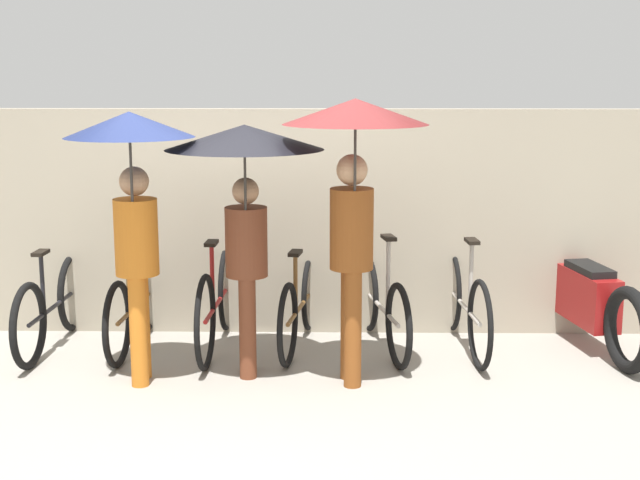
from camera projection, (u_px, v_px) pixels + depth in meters
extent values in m
plane|color=gray|center=(240.00, 416.00, 6.06)|extent=(30.00, 30.00, 0.00)
cube|color=gray|center=(262.00, 222.00, 7.85)|extent=(12.52, 0.12, 1.98)
torus|color=black|center=(73.00, 292.00, 7.99)|extent=(0.09, 0.69, 0.69)
torus|color=black|center=(29.00, 326.00, 6.96)|extent=(0.09, 0.69, 0.69)
cylinder|color=black|center=(52.00, 308.00, 7.47)|extent=(0.08, 1.05, 0.04)
cylinder|color=black|center=(42.00, 284.00, 7.25)|extent=(0.04, 0.04, 0.50)
cube|color=black|center=(41.00, 253.00, 7.20)|extent=(0.10, 0.20, 0.03)
cylinder|color=black|center=(70.00, 255.00, 7.92)|extent=(0.04, 0.04, 0.69)
cylinder|color=black|center=(68.00, 217.00, 7.86)|extent=(0.44, 0.04, 0.03)
torus|color=black|center=(151.00, 291.00, 8.03)|extent=(0.09, 0.69, 0.69)
torus|color=black|center=(118.00, 324.00, 7.00)|extent=(0.09, 0.69, 0.69)
cylinder|color=brown|center=(136.00, 307.00, 7.51)|extent=(0.09, 1.05, 0.04)
cylinder|color=brown|center=(128.00, 276.00, 7.27)|extent=(0.04, 0.04, 0.61)
cube|color=black|center=(126.00, 238.00, 7.21)|extent=(0.10, 0.20, 0.03)
cylinder|color=brown|center=(150.00, 253.00, 7.96)|extent=(0.04, 0.04, 0.71)
cylinder|color=brown|center=(148.00, 213.00, 7.89)|extent=(0.44, 0.05, 0.03)
torus|color=black|center=(227.00, 288.00, 8.00)|extent=(0.07, 0.76, 0.76)
torus|color=black|center=(205.00, 322.00, 6.92)|extent=(0.07, 0.76, 0.76)
cylinder|color=maroon|center=(217.00, 304.00, 7.46)|extent=(0.07, 1.10, 0.04)
cylinder|color=maroon|center=(212.00, 278.00, 7.22)|extent=(0.04, 0.04, 0.54)
cube|color=black|center=(211.00, 243.00, 7.17)|extent=(0.10, 0.20, 0.03)
cylinder|color=maroon|center=(226.00, 256.00, 7.94)|extent=(0.04, 0.04, 0.59)
cylinder|color=maroon|center=(226.00, 223.00, 7.89)|extent=(0.44, 0.04, 0.03)
torus|color=black|center=(310.00, 293.00, 8.00)|extent=(0.14, 0.68, 0.68)
torus|color=black|center=(288.00, 325.00, 7.00)|extent=(0.14, 0.68, 0.68)
cylinder|color=brown|center=(300.00, 308.00, 7.50)|extent=(0.18, 1.03, 0.04)
cylinder|color=brown|center=(295.00, 284.00, 7.28)|extent=(0.04, 0.04, 0.50)
cube|color=black|center=(295.00, 253.00, 7.23)|extent=(0.12, 0.21, 0.03)
cylinder|color=brown|center=(310.00, 259.00, 7.94)|extent=(0.04, 0.04, 0.63)
cylinder|color=brown|center=(310.00, 224.00, 7.88)|extent=(0.44, 0.09, 0.03)
torus|color=black|center=(368.00, 293.00, 7.98)|extent=(0.18, 0.69, 0.69)
torus|color=black|center=(399.00, 326.00, 6.95)|extent=(0.18, 0.69, 0.69)
cylinder|color=#A59E93|center=(382.00, 308.00, 7.47)|extent=(0.24, 1.06, 0.04)
cylinder|color=#A59E93|center=(388.00, 277.00, 7.23)|extent=(0.04, 0.04, 0.63)
cube|color=black|center=(389.00, 238.00, 7.16)|extent=(0.13, 0.21, 0.03)
cylinder|color=#A59E93|center=(368.00, 254.00, 7.92)|extent=(0.04, 0.04, 0.71)
cylinder|color=#A59E93|center=(368.00, 214.00, 7.85)|extent=(0.44, 0.11, 0.03)
torus|color=black|center=(451.00, 291.00, 8.00)|extent=(0.10, 0.72, 0.72)
torus|color=black|center=(480.00, 325.00, 6.93)|extent=(0.10, 0.72, 0.72)
cylinder|color=#A59E93|center=(465.00, 307.00, 7.46)|extent=(0.12, 1.09, 0.04)
cylinder|color=#A59E93|center=(471.00, 278.00, 7.22)|extent=(0.04, 0.04, 0.58)
cube|color=black|center=(472.00, 241.00, 7.16)|extent=(0.11, 0.21, 0.03)
cylinder|color=#A59E93|center=(452.00, 256.00, 7.94)|extent=(0.04, 0.04, 0.64)
cylinder|color=#A59E93|center=(453.00, 221.00, 7.88)|extent=(0.44, 0.06, 0.03)
cylinder|color=#C66B1E|center=(141.00, 325.00, 6.73)|extent=(0.13, 0.13, 0.83)
cylinder|color=#C66B1E|center=(139.00, 332.00, 6.56)|extent=(0.13, 0.13, 0.83)
cylinder|color=#C66B1E|center=(136.00, 237.00, 6.51)|extent=(0.32, 0.32, 0.56)
sphere|color=tan|center=(134.00, 181.00, 6.44)|extent=(0.22, 0.22, 0.22)
cylinder|color=#332D28|center=(132.00, 187.00, 6.30)|extent=(0.02, 0.02, 0.71)
cone|color=#19234C|center=(129.00, 124.00, 6.22)|extent=(0.92, 0.92, 0.18)
cylinder|color=brown|center=(248.00, 322.00, 6.91)|extent=(0.13, 0.13, 0.78)
cylinder|color=brown|center=(248.00, 329.00, 6.73)|extent=(0.13, 0.13, 0.78)
cylinder|color=brown|center=(246.00, 242.00, 6.69)|extent=(0.32, 0.32, 0.53)
sphere|color=tan|center=(246.00, 191.00, 6.62)|extent=(0.20, 0.20, 0.20)
cylinder|color=#332D28|center=(245.00, 196.00, 6.49)|extent=(0.02, 0.02, 0.68)
cone|color=black|center=(244.00, 137.00, 6.41)|extent=(1.16, 1.16, 0.18)
cylinder|color=brown|center=(349.00, 323.00, 6.71)|extent=(0.13, 0.13, 0.88)
cylinder|color=brown|center=(353.00, 329.00, 6.54)|extent=(0.13, 0.13, 0.88)
cylinder|color=brown|center=(352.00, 229.00, 6.49)|extent=(0.32, 0.32, 0.60)
sphere|color=tan|center=(352.00, 170.00, 6.40)|extent=(0.23, 0.23, 0.23)
cylinder|color=#332D28|center=(355.00, 177.00, 6.27)|extent=(0.02, 0.02, 0.73)
cone|color=#591919|center=(355.00, 111.00, 6.19)|extent=(1.03, 1.03, 0.18)
torus|color=black|center=(554.00, 287.00, 8.19)|extent=(0.22, 0.69, 0.68)
torus|color=black|center=(628.00, 330.00, 6.86)|extent=(0.22, 0.69, 0.68)
cube|color=maroon|center=(588.00, 298.00, 7.51)|extent=(0.37, 0.79, 0.44)
cube|color=black|center=(590.00, 269.00, 7.47)|extent=(0.31, 0.56, 0.06)
cylinder|color=#B2B2B7|center=(557.00, 229.00, 8.09)|extent=(0.58, 0.14, 0.03)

